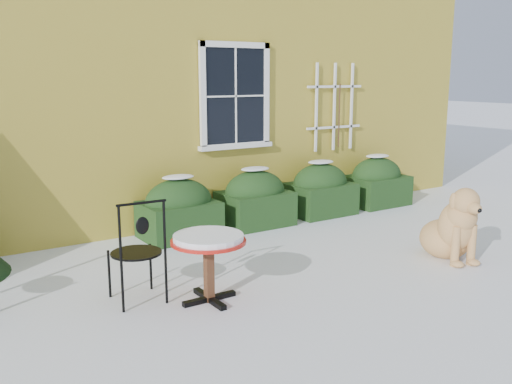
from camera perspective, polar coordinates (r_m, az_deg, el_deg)
ground at (r=6.39m, az=4.99°, el=-9.46°), size 80.00×80.00×0.00m
house at (r=12.28m, az=-16.14°, el=15.48°), size 12.40×8.40×6.40m
hedge_row at (r=9.19m, az=3.31°, el=-0.28°), size 4.95×0.80×0.91m
bistro_table at (r=5.82m, az=-4.77°, el=-5.39°), size 0.77×0.77×0.71m
patio_chair_near at (r=5.93m, az=-11.75°, el=-5.78°), size 0.52×0.52×1.09m
dog at (r=7.58m, az=19.10°, el=-3.53°), size 0.80×1.05×0.99m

